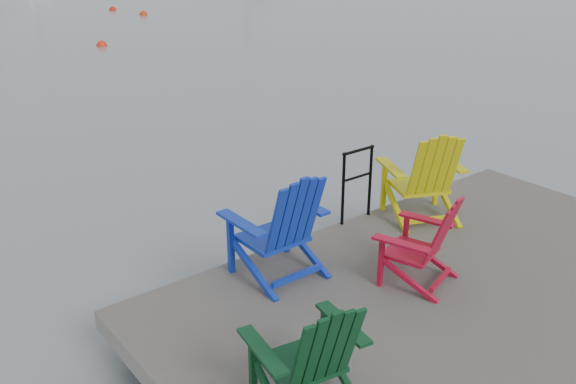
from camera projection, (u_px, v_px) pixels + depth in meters
ground at (517, 364)px, 5.65m from camera, size 400.00×400.00×0.00m
dock at (522, 333)px, 5.51m from camera, size 6.00×5.00×1.40m
handrail at (357, 178)px, 7.17m from camera, size 0.48×0.04×0.90m
chair_green at (312, 353)px, 4.24m from camera, size 0.86×0.81×0.98m
chair_blue at (281, 224)px, 5.94m from camera, size 0.90×0.84×1.13m
chair_red at (424, 240)px, 5.87m from camera, size 0.88×0.83×0.92m
chair_yellow at (425, 175)px, 7.16m from camera, size 1.11×1.06×1.13m
buoy_a at (102, 46)px, 21.93m from camera, size 0.39×0.39×0.39m
buoy_c at (144, 15)px, 30.44m from camera, size 0.41×0.41×0.41m
buoy_d at (113, 10)px, 32.41m from camera, size 0.38×0.38×0.38m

